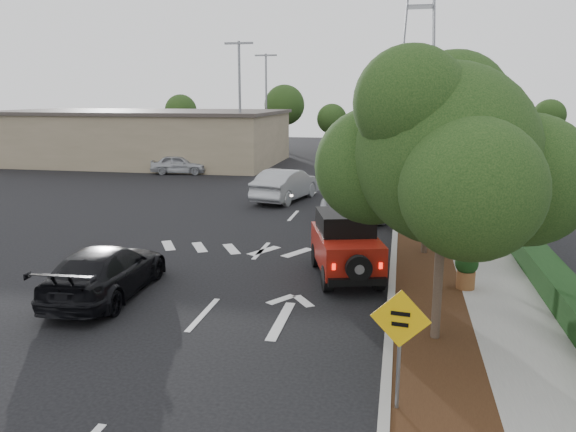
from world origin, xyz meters
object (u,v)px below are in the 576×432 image
(silver_suv_ahead, at_px, (366,197))
(speed_hump_sign, at_px, (400,334))
(black_suv_oncoming, at_px, (106,271))
(red_jeep, at_px, (345,244))

(silver_suv_ahead, height_order, speed_hump_sign, speed_hump_sign)
(silver_suv_ahead, height_order, black_suv_oncoming, silver_suv_ahead)
(red_jeep, xyz_separation_m, black_suv_oncoming, (-6.18, -3.04, -0.29))
(speed_hump_sign, bearing_deg, red_jeep, 109.83)
(speed_hump_sign, bearing_deg, black_suv_oncoming, 158.03)
(red_jeep, bearing_deg, speed_hump_sign, -93.24)
(silver_suv_ahead, bearing_deg, black_suv_oncoming, -104.50)
(silver_suv_ahead, distance_m, black_suv_oncoming, 13.54)
(black_suv_oncoming, bearing_deg, speed_hump_sign, 147.64)
(red_jeep, relative_size, speed_hump_sign, 1.85)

